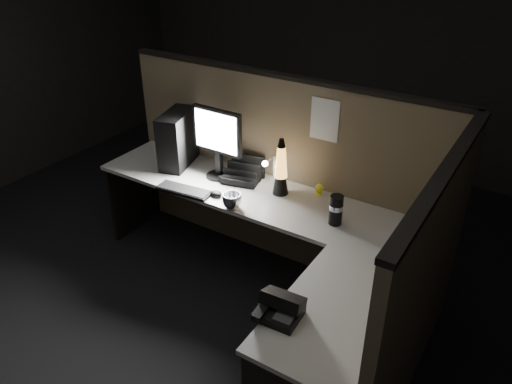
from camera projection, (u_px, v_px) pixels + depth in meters
The scene contains 17 objects.
floor at pixel (212, 318), 3.53m from camera, with size 6.00×6.00×0.00m, color black.
room_shell at pixel (199, 99), 2.73m from camera, with size 6.00×6.00×6.00m.
partition_back at pixel (280, 173), 3.85m from camera, with size 2.66×0.06×1.50m, color brown.
partition_right at pixel (420, 298), 2.62m from camera, with size 0.06×1.66×1.50m, color brown.
desk at pixel (252, 242), 3.35m from camera, with size 2.60×1.60×0.73m.
pc_tower at pixel (178, 139), 3.94m from camera, with size 0.19×0.41×0.43m, color black.
monitor at pixel (217, 137), 3.69m from camera, with size 0.42×0.18×0.54m.
keyboard at pixel (184, 190), 3.63m from camera, with size 0.42×0.14×0.02m, color black.
mouse at pixel (216, 194), 3.58m from camera, with size 0.09×0.07×0.04m, color black.
clip_lamp at pixel (270, 169), 3.66m from camera, with size 0.04×0.18×0.23m.
organizer at pixel (243, 174), 3.78m from camera, with size 0.31×0.29×0.20m.
lava_lamp at pixel (281, 171), 3.53m from camera, with size 0.11×0.11×0.43m.
travel_mug at pixel (336, 210), 3.22m from camera, with size 0.09×0.09×0.21m, color black.
steel_mug at pixel (232, 201), 3.42m from camera, with size 0.14×0.14×0.11m, color silver.
figurine at pixel (319, 188), 3.57m from camera, with size 0.06×0.06×0.06m, color #FFFC28.
pinned_paper at pixel (325, 120), 3.39m from camera, with size 0.21×0.00×0.30m, color white.
desk_phone at pixel (280, 307), 2.51m from camera, with size 0.23×0.24×0.13m.
Camera 1 is at (1.67, -2.05, 2.53)m, focal length 35.00 mm.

